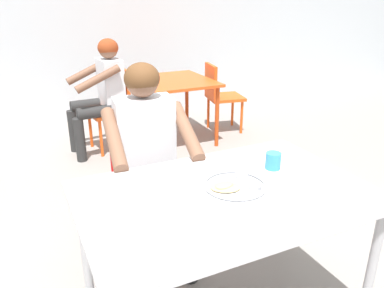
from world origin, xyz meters
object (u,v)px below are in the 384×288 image
(drinking_cup, at_px, (273,160))
(table_background_red, at_px, (174,87))
(thali_tray, at_px, (236,185))
(patron_background, at_px, (102,86))
(chair_foreground, at_px, (141,172))
(chair_red_right, at_px, (219,93))
(table_foreground, at_px, (225,206))
(chair_red_left, at_px, (114,104))
(diner_foreground, at_px, (148,151))

(drinking_cup, relative_size, table_background_red, 0.09)
(thali_tray, distance_m, patron_background, 2.54)
(thali_tray, bearing_deg, table_background_red, 73.35)
(chair_foreground, bearing_deg, chair_red_right, 47.84)
(table_foreground, bearing_deg, chair_red_left, 86.65)
(table_foreground, height_order, chair_foreground, chair_foreground)
(table_foreground, xyz_separation_m, thali_tray, (0.06, 0.01, 0.08))
(table_background_red, height_order, chair_red_right, chair_red_right)
(drinking_cup, height_order, chair_red_left, chair_red_left)
(table_foreground, xyz_separation_m, chair_red_right, (1.43, 2.60, -0.21))
(patron_background, bearing_deg, diner_foreground, -94.77)
(drinking_cup, xyz_separation_m, chair_red_left, (-0.19, 2.49, -0.30))
(diner_foreground, bearing_deg, chair_red_left, 81.73)
(chair_red_right, distance_m, patron_background, 1.42)
(thali_tray, bearing_deg, chair_red_left, 88.02)
(thali_tray, xyz_separation_m, drinking_cup, (0.28, 0.10, 0.03))
(drinking_cup, bearing_deg, chair_red_right, 66.36)
(chair_foreground, distance_m, chair_red_right, 2.29)
(thali_tray, bearing_deg, drinking_cup, 19.17)
(diner_foreground, xyz_separation_m, table_background_red, (0.95, 1.88, -0.11))
(patron_background, bearing_deg, drinking_cup, -82.70)
(table_background_red, xyz_separation_m, chair_red_right, (0.61, 0.04, -0.14))
(table_foreground, distance_m, diner_foreground, 0.69)
(chair_red_left, height_order, chair_red_right, chair_red_left)
(chair_foreground, height_order, patron_background, patron_background)
(chair_red_right, xyz_separation_m, patron_background, (-1.40, -0.04, 0.23))
(table_foreground, xyz_separation_m, chair_foreground, (-0.11, 0.90, -0.20))
(drinking_cup, xyz_separation_m, chair_foreground, (-0.45, 0.78, -0.31))
(drinking_cup, distance_m, chair_red_left, 2.52)
(chair_foreground, bearing_deg, chair_red_left, 81.29)
(diner_foreground, bearing_deg, thali_tray, -73.87)
(thali_tray, height_order, diner_foreground, diner_foreground)
(table_foreground, bearing_deg, chair_foreground, 96.94)
(table_foreground, distance_m, thali_tray, 0.10)
(diner_foreground, height_order, table_background_red, diner_foreground)
(table_background_red, xyz_separation_m, patron_background, (-0.79, -0.00, 0.09))
(thali_tray, height_order, drinking_cup, drinking_cup)
(chair_red_left, bearing_deg, patron_background, -158.23)
(chair_red_left, bearing_deg, chair_foreground, -98.71)
(table_foreground, distance_m, chair_red_right, 2.97)
(chair_foreground, relative_size, table_background_red, 0.94)
(drinking_cup, xyz_separation_m, diner_foreground, (-0.47, 0.56, -0.08))
(chair_foreground, relative_size, patron_background, 0.73)
(chair_red_right, bearing_deg, thali_tray, -117.90)
(chair_foreground, distance_m, patron_background, 1.68)
(chair_foreground, bearing_deg, table_foreground, -83.06)
(diner_foreground, bearing_deg, chair_foreground, 85.15)
(thali_tray, bearing_deg, patron_background, 90.77)
(chair_foreground, distance_m, chair_red_left, 1.73)
(chair_red_right, bearing_deg, patron_background, -178.26)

